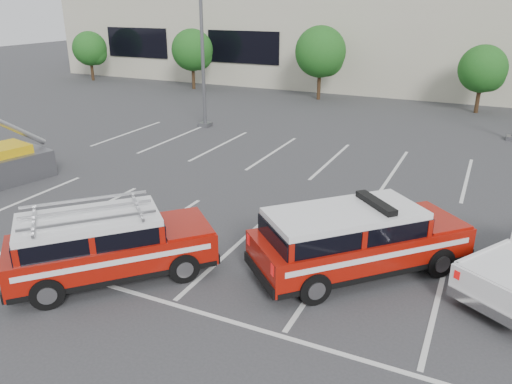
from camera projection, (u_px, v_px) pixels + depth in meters
ground at (231, 250)px, 13.63m from camera, size 120.00×120.00×0.00m
stall_markings at (292, 196)px, 17.42m from camera, size 23.00×15.00×0.01m
convention_building at (426, 23)px, 38.67m from camera, size 60.00×16.99×13.20m
tree_far_left at (91, 50)px, 41.28m from camera, size 2.77×2.77×3.99m
tree_left at (194, 51)px, 37.17m from camera, size 3.07×3.07×4.42m
tree_mid_left at (322, 54)px, 33.06m from camera, size 3.37×3.37×4.85m
tree_mid_right at (484, 71)px, 29.24m from camera, size 2.77×2.77×3.99m
light_pole_left at (202, 25)px, 25.07m from camera, size 0.90×0.60×10.24m
fire_chief_suv at (357, 244)px, 12.31m from camera, size 5.11×5.18×1.88m
ladder_suv at (108, 249)px, 12.08m from camera, size 4.65×4.79×1.89m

